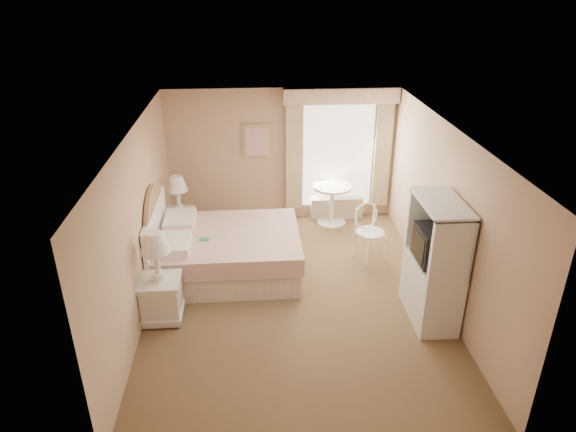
{
  "coord_description": "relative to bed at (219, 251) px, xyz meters",
  "views": [
    {
      "loc": [
        -0.57,
        -6.29,
        4.32
      ],
      "look_at": [
        -0.07,
        0.3,
        1.17
      ],
      "focal_mm": 32.0,
      "sensor_mm": 36.0,
      "label": 1
    }
  ],
  "objects": [
    {
      "name": "bed",
      "position": [
        0.0,
        0.0,
        0.0
      ],
      "size": [
        2.28,
        1.79,
        1.59
      ],
      "color": "tan",
      "rests_on": "room"
    },
    {
      "name": "cafe_chair",
      "position": [
        2.42,
        0.29,
        0.17
      ],
      "size": [
        0.6,
        0.6,
        0.96
      ],
      "rotation": [
        0.0,
        0.0,
        0.4
      ],
      "color": "white",
      "rests_on": "room"
    },
    {
      "name": "armoire",
      "position": [
        2.92,
        -1.38,
        0.34
      ],
      "size": [
        0.52,
        1.05,
        1.74
      ],
      "color": "silver",
      "rests_on": "room"
    },
    {
      "name": "nightstand_far",
      "position": [
        -0.73,
        1.14,
        0.07
      ],
      "size": [
        0.49,
        0.49,
        1.19
      ],
      "color": "silver",
      "rests_on": "room"
    },
    {
      "name": "round_table",
      "position": [
        2.03,
        1.62,
        0.13
      ],
      "size": [
        0.73,
        0.73,
        0.77
      ],
      "color": "white",
      "rests_on": "room"
    },
    {
      "name": "window",
      "position": [
        2.16,
        1.88,
        0.96
      ],
      "size": [
        2.05,
        0.22,
        2.51
      ],
      "color": "white",
      "rests_on": "room"
    },
    {
      "name": "framed_art",
      "position": [
        0.66,
        1.94,
        1.17
      ],
      "size": [
        0.52,
        0.04,
        0.62
      ],
      "color": "tan",
      "rests_on": "room"
    },
    {
      "name": "nightstand_near",
      "position": [
        -0.73,
        -1.17,
        0.12
      ],
      "size": [
        0.54,
        0.54,
        1.31
      ],
      "color": "silver",
      "rests_on": "room"
    },
    {
      "name": "room",
      "position": [
        1.11,
        -0.78,
        0.87
      ],
      "size": [
        4.21,
        5.51,
        2.51
      ],
      "color": "brown",
      "rests_on": "ground"
    }
  ]
}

